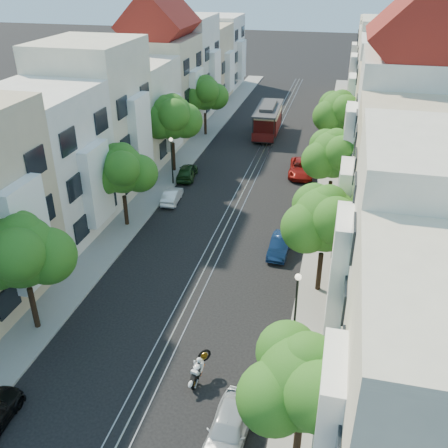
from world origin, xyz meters
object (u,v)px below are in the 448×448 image
Objects in this scene: tree_w_d at (205,94)px; parked_car_e_mid at (280,245)px; tree_e_c at (334,156)px; tree_e_d at (340,113)px; parked_car_e_far at (301,168)px; tree_e_a at (305,384)px; tree_w_a at (22,253)px; tree_e_b at (326,221)px; cable_car at (268,118)px; parked_car_e_near at (229,427)px; lamp_east at (296,299)px; parked_car_w_mid at (172,196)px; sportbike_rider at (198,369)px; tree_w_b at (122,171)px; parked_car_w_far at (187,172)px; tree_w_c at (172,118)px; lamp_west at (172,154)px.

tree_w_d is 26.23m from parked_car_e_mid.
tree_e_d reaches higher than tree_e_c.
tree_e_a is at bearing -87.10° from parked_car_e_far.
tree_e_c is at bearing -70.05° from parked_car_e_far.
tree_w_a reaches higher than parked_car_e_far.
tree_w_d is at bearing 118.07° from tree_e_b.
tree_w_a is 36.66m from cable_car.
parked_car_e_near is (-2.86, -33.42, -4.19)m from tree_e_d.
tree_e_a is at bearing -82.21° from lamp_east.
parked_car_w_mid is (-12.49, 21.66, -3.86)m from tree_e_a.
parked_car_w_mid is at bearing -135.36° from tree_e_d.
tree_e_b is 10.72m from sportbike_rider.
lamp_east is (-0.96, -26.98, -2.02)m from tree_e_d.
tree_w_b is (-14.40, -17.00, -0.47)m from tree_e_d.
parked_car_w_far is (-0.28, 5.00, 0.10)m from parked_car_w_mid.
tree_w_c is at bearing 117.22° from tree_e_a.
sportbike_rider is at bearing -97.01° from parked_car_e_mid.
parked_car_e_near is 27.90m from parked_car_w_far.
tree_w_c reaches higher than tree_w_d.
cable_car is (6.64, 35.94, -2.89)m from tree_w_a.
parked_car_w_far reaches higher than parked_car_e_mid.
lamp_west is at bearing 124.99° from lamp_east.
lamp_east is at bearing 124.04° from parked_car_w_mid.
tree_w_a is 12.00m from tree_w_b.
lamp_east is 1.27× the size of parked_car_w_mid.
tree_w_d reaches higher than tree_w_b.
tree_e_d is 10.84m from cable_car.
tree_e_d is 15.60m from tree_w_c.
lamp_east is at bearing -87.81° from parked_car_e_far.
tree_e_a is 16.49m from parked_car_e_mid.
tree_e_b is 1.61× the size of lamp_east.
tree_w_b is 0.88× the size of tree_w_c.
tree_e_c is 8.74m from parked_car_e_mid.
sportbike_rider is 0.43× the size of parked_car_e_near.
tree_e_a is 12.00m from tree_e_b.
parked_car_e_near is at bearing -92.56° from parked_car_e_far.
tree_e_a is at bearing -61.55° from lamp_west.
tree_w_a is 16.33m from parked_car_e_mid.
sportbike_rider is at bearing -69.05° from tree_w_c.
lamp_west is 1.18× the size of parked_car_e_mid.
parked_car_e_mid is (-1.90, 8.76, -2.26)m from lamp_east.
parked_car_w_mid is (1.91, 16.66, -4.19)m from tree_w_a.
parked_car_e_far is at bearing -168.61° from parked_car_w_far.
parked_car_e_mid is (-2.86, -7.21, -4.02)m from tree_e_c.
parked_car_e_mid is at bearing -98.93° from tree_e_d.
sportbike_rider is 19.80m from parked_car_w_mid.
lamp_east is 34.60m from cable_car.
cable_car is 2.32× the size of parked_car_e_mid.
tree_w_c is at bearing 131.99° from tree_e_b.
tree_e_c is at bearing -90.00° from tree_e_d.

